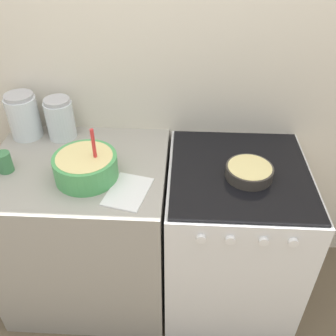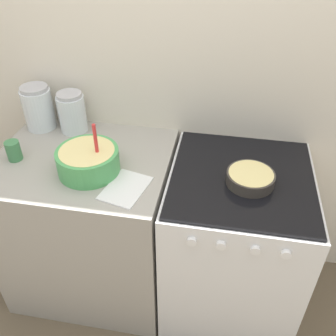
% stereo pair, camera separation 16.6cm
% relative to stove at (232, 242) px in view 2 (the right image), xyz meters
% --- Properties ---
extents(wall_back, '(4.70, 0.05, 2.40)m').
position_rel_stove_xyz_m(wall_back, '(-0.35, 0.37, 0.76)').
color(wall_back, beige).
rests_on(wall_back, ground_plane).
extents(countertop_cabinet, '(0.85, 0.70, 0.89)m').
position_rel_stove_xyz_m(countertop_cabinet, '(-0.77, 0.00, 0.00)').
color(countertop_cabinet, '#9E998E').
rests_on(countertop_cabinet, ground_plane).
extents(stove, '(0.67, 0.71, 0.89)m').
position_rel_stove_xyz_m(stove, '(0.00, 0.00, 0.00)').
color(stove, silver).
rests_on(stove, ground_plane).
extents(mixing_bowl, '(0.28, 0.28, 0.25)m').
position_rel_stove_xyz_m(mixing_bowl, '(-0.70, -0.08, 0.51)').
color(mixing_bowl, '#4CA559').
rests_on(mixing_bowl, countertop_cabinet).
extents(baking_pan, '(0.21, 0.21, 0.06)m').
position_rel_stove_xyz_m(baking_pan, '(0.03, -0.04, 0.47)').
color(baking_pan, '#38332D').
rests_on(baking_pan, stove).
extents(storage_jar_left, '(0.16, 0.16, 0.24)m').
position_rel_stove_xyz_m(storage_jar_left, '(-1.09, 0.25, 0.54)').
color(storage_jar_left, silver).
rests_on(storage_jar_left, countertop_cabinet).
extents(storage_jar_middle, '(0.14, 0.14, 0.22)m').
position_rel_stove_xyz_m(storage_jar_middle, '(-0.90, 0.25, 0.54)').
color(storage_jar_middle, silver).
rests_on(storage_jar_middle, countertop_cabinet).
extents(tin_can, '(0.07, 0.07, 0.10)m').
position_rel_stove_xyz_m(tin_can, '(-1.08, -0.06, 0.49)').
color(tin_can, '#3F7F4C').
rests_on(tin_can, countertop_cabinet).
extents(recipe_page, '(0.21, 0.26, 0.01)m').
position_rel_stove_xyz_m(recipe_page, '(-0.50, -0.18, 0.45)').
color(recipe_page, white).
rests_on(recipe_page, countertop_cabinet).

